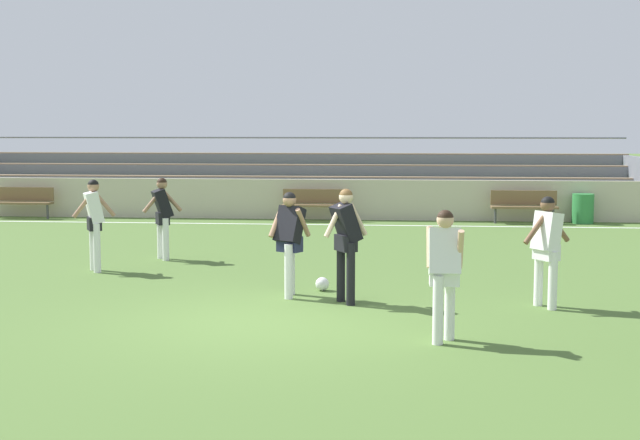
# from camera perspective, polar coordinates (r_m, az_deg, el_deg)

# --- Properties ---
(ground_plane) EXTENTS (160.00, 160.00, 0.00)m
(ground_plane) POSITION_cam_1_polar(r_m,az_deg,el_deg) (11.76, -3.74, -6.73)
(ground_plane) COLOR #4C6B30
(field_line_sideline) EXTENTS (44.00, 0.12, 0.01)m
(field_line_sideline) POSITION_cam_1_polar(r_m,az_deg,el_deg) (23.31, 0.87, -0.31)
(field_line_sideline) COLOR white
(field_line_sideline) RESTS_ON ground
(sideline_wall) EXTENTS (48.00, 0.16, 1.15)m
(sideline_wall) POSITION_cam_1_polar(r_m,az_deg,el_deg) (24.66, 1.14, 1.37)
(sideline_wall) COLOR beige
(sideline_wall) RESTS_ON ground
(bleacher_stand) EXTENTS (22.25, 3.31, 2.33)m
(bleacher_stand) POSITION_cam_1_polar(r_m,az_deg,el_deg) (27.50, -2.65, 2.68)
(bleacher_stand) COLOR #897051
(bleacher_stand) RESTS_ON ground
(bench_near_wall_gap) EXTENTS (1.80, 0.40, 0.90)m
(bench_near_wall_gap) POSITION_cam_1_polar(r_m,az_deg,el_deg) (24.29, 13.37, 1.07)
(bench_near_wall_gap) COLOR brown
(bench_near_wall_gap) RESTS_ON ground
(bench_far_right) EXTENTS (1.80, 0.40, 0.90)m
(bench_far_right) POSITION_cam_1_polar(r_m,az_deg,el_deg) (24.18, -0.38, 1.21)
(bench_far_right) COLOR brown
(bench_far_right) RESTS_ON ground
(bench_centre_sideline) EXTENTS (1.80, 0.40, 0.90)m
(bench_centre_sideline) POSITION_cam_1_polar(r_m,az_deg,el_deg) (26.44, -19.12, 1.29)
(bench_centre_sideline) COLOR brown
(bench_centre_sideline) RESTS_ON ground
(trash_bin) EXTENTS (0.58, 0.58, 0.82)m
(trash_bin) POSITION_cam_1_polar(r_m,az_deg,el_deg) (24.71, 17.03, 0.73)
(trash_bin) COLOR #2D7F3D
(trash_bin) RESTS_ON ground
(player_dark_trailing_run) EXTENTS (0.65, 0.52, 1.63)m
(player_dark_trailing_run) POSITION_cam_1_polar(r_m,az_deg,el_deg) (13.29, -2.03, -1.00)
(player_dark_trailing_run) COLOR white
(player_dark_trailing_run) RESTS_ON ground
(player_dark_overlapping) EXTENTS (0.66, 0.53, 1.72)m
(player_dark_overlapping) POSITION_cam_1_polar(r_m,az_deg,el_deg) (12.76, 1.73, -1.01)
(player_dark_overlapping) COLOR black
(player_dark_overlapping) RESTS_ON ground
(player_white_wide_left) EXTENTS (0.71, 0.49, 1.68)m
(player_white_wide_left) POSITION_cam_1_polar(r_m,az_deg,el_deg) (16.17, -14.74, 0.21)
(player_white_wide_left) COLOR white
(player_white_wide_left) RESTS_ON ground
(player_dark_deep_cover) EXTENTS (0.73, 0.52, 1.63)m
(player_dark_deep_cover) POSITION_cam_1_polar(r_m,az_deg,el_deg) (17.34, -10.40, 0.57)
(player_dark_deep_cover) COLOR white
(player_dark_deep_cover) RESTS_ON ground
(player_white_wide_right) EXTENTS (0.44, 0.46, 1.63)m
(player_white_wide_right) POSITION_cam_1_polar(r_m,az_deg,el_deg) (10.56, 8.26, -2.92)
(player_white_wide_right) COLOR white
(player_white_wide_right) RESTS_ON ground
(player_white_on_ball) EXTENTS (0.75, 0.48, 1.63)m
(player_white_on_ball) POSITION_cam_1_polar(r_m,az_deg,el_deg) (12.89, 14.79, -1.42)
(player_white_on_ball) COLOR white
(player_white_on_ball) RESTS_ON ground
(soccer_ball) EXTENTS (0.22, 0.22, 0.22)m
(soccer_ball) POSITION_cam_1_polar(r_m,az_deg,el_deg) (13.89, 0.15, -4.26)
(soccer_ball) COLOR white
(soccer_ball) RESTS_ON ground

